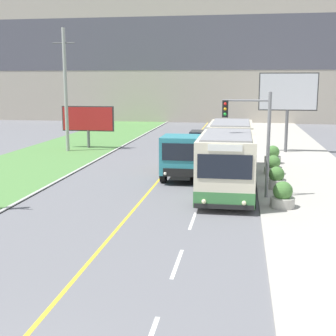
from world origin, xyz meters
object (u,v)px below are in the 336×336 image
object	(u,v)px
utility_pole_far	(66,90)
planter_round_third	(273,166)
dump_truck	(185,157)
planter_round_near	(283,196)
planter_round_far	(273,156)
city_bus	(229,155)
billboard_large	(288,94)
planter_round_second	(276,179)
billboard_small	(88,119)
traffic_light_mast	(254,131)
car_distant	(199,140)

from	to	relation	value
utility_pole_far	planter_round_third	xyz separation A→B (m)	(15.82, -7.56, -4.31)
dump_truck	utility_pole_far	xyz separation A→B (m)	(-10.71, 9.52, 3.59)
planter_round_near	planter_round_far	size ratio (longest dim) A/B	0.96
city_bus	billboard_large	distance (m)	13.19
planter_round_near	billboard_large	bearing A→B (deg)	84.63
planter_round_far	planter_round_second	bearing A→B (deg)	-92.03
utility_pole_far	planter_round_third	bearing A→B (deg)	-25.54
planter_round_far	billboard_small	bearing A→B (deg)	159.16
city_bus	billboard_large	world-z (taller)	billboard_large
utility_pole_far	billboard_small	bearing A→B (deg)	60.27
dump_truck	planter_round_far	bearing A→B (deg)	47.40
traffic_light_mast	planter_round_near	size ratio (longest dim) A/B	4.35
billboard_large	planter_round_second	distance (m)	13.85
car_distant	billboard_small	size ratio (longest dim) A/B	0.96
planter_round_near	city_bus	bearing A→B (deg)	117.71
dump_truck	utility_pole_far	world-z (taller)	utility_pole_far
billboard_large	planter_round_far	size ratio (longest dim) A/B	5.11
billboard_large	planter_round_third	xyz separation A→B (m)	(-1.55, -9.34, -4.01)
city_bus	dump_truck	size ratio (longest dim) A/B	1.99
traffic_light_mast	planter_round_far	xyz separation A→B (m)	(1.58, 9.69, -2.66)
city_bus	planter_round_third	distance (m)	3.96
billboard_large	city_bus	bearing A→B (deg)	-108.73
city_bus	car_distant	world-z (taller)	city_bus
city_bus	planter_round_near	xyz separation A→B (m)	(2.53, -4.81, -1.01)
city_bus	planter_round_third	world-z (taller)	city_bus
planter_round_far	car_distant	bearing A→B (deg)	128.49
city_bus	planter_round_second	xyz separation A→B (m)	(2.52, -0.99, -1.02)
city_bus	planter_round_near	distance (m)	5.53
utility_pole_far	billboard_large	world-z (taller)	utility_pole_far
traffic_light_mast	planter_round_near	xyz separation A→B (m)	(1.32, -1.77, -2.69)
traffic_light_mast	billboard_small	distance (m)	20.37
billboard_large	traffic_light_mast	bearing A→B (deg)	-100.85
planter_round_third	billboard_large	bearing A→B (deg)	80.59
traffic_light_mast	utility_pole_far	bearing A→B (deg)	137.11
billboard_large	billboard_small	xyz separation A→B (m)	(-16.26, 0.16, -2.16)
car_distant	planter_round_near	xyz separation A→B (m)	(5.38, -18.56, -0.10)
planter_round_second	billboard_large	bearing A→B (deg)	83.04
traffic_light_mast	planter_round_second	distance (m)	3.63
billboard_small	planter_round_third	bearing A→B (deg)	-32.86
traffic_light_mast	billboard_large	bearing A→B (deg)	79.15
car_distant	planter_round_far	world-z (taller)	car_distant
planter_round_far	planter_round_near	bearing A→B (deg)	-91.31
planter_round_near	planter_round_third	xyz separation A→B (m)	(0.05, 7.64, -0.01)
billboard_small	planter_round_second	distance (m)	19.89
planter_round_third	car_distant	bearing A→B (deg)	116.45
planter_round_far	city_bus	bearing A→B (deg)	-112.75
car_distant	billboard_small	xyz separation A→B (m)	(-9.28, -1.41, 1.74)
car_distant	traffic_light_mast	bearing A→B (deg)	-76.39
dump_truck	planter_round_near	bearing A→B (deg)	-48.30
city_bus	utility_pole_far	bearing A→B (deg)	141.89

